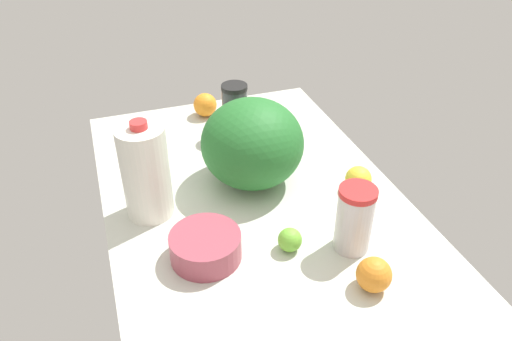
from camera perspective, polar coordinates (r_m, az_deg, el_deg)
countertop at (r=130.62cm, az=0.00°, el=-4.16°), size 120.00×76.00×3.00cm
milk_jug at (r=122.22cm, az=-12.50°, el=-0.16°), size 11.61×11.61×26.02cm
tumbler_cup at (r=113.81cm, az=11.19°, el=-5.45°), size 8.54×8.54×16.45cm
shaker_bottle at (r=154.75cm, az=-2.43°, el=6.91°), size 7.98×7.98×16.82cm
watermelon at (r=131.00cm, az=-0.42°, el=3.11°), size 27.16×27.16×23.69cm
mixing_bowl at (r=113.06cm, az=-5.79°, el=-8.63°), size 16.15×16.15×6.30cm
orange_loose at (r=108.43cm, az=13.33°, el=-11.50°), size 7.50×7.50×7.50cm
lime_by_jug at (r=114.85cm, az=3.89°, el=-7.91°), size 5.61×5.61×5.61cm
lemon_beside_bowl at (r=134.65cm, az=11.61°, el=-0.97°), size 7.04×7.04×7.04cm
lemon_near_front at (r=159.80cm, az=2.84°, el=5.88°), size 7.22×7.22×7.22cm
orange_far_back at (r=168.61cm, az=-5.84°, el=7.47°), size 7.80×7.80×7.80cm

